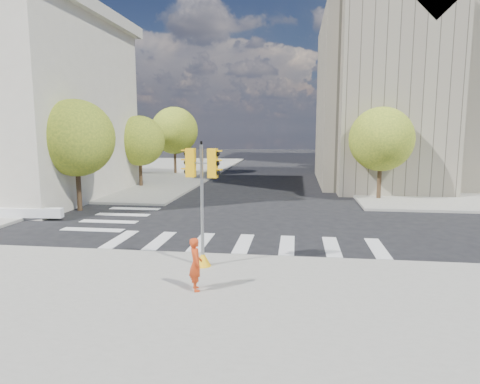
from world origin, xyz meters
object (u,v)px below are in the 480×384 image
object	(u,v)px
lamp_near	(378,131)
planter_wall	(6,212)
lamp_far	(354,130)
traffic_signal	(202,215)
photographer	(196,264)

from	to	relation	value
lamp_near	planter_wall	xyz separation A→B (m)	(-21.00, -13.00, -4.18)
lamp_far	traffic_signal	size ratio (longest dim) A/B	1.93
lamp_far	planter_wall	xyz separation A→B (m)	(-21.00, -27.00, -4.18)
lamp_near	lamp_far	distance (m)	14.00
planter_wall	lamp_far	bearing A→B (deg)	47.04
lamp_near	planter_wall	bearing A→B (deg)	-148.23
lamp_near	photographer	world-z (taller)	lamp_near
photographer	traffic_signal	bearing A→B (deg)	-16.12
photographer	planter_wall	size ratio (longest dim) A/B	0.26
lamp_near	lamp_far	xyz separation A→B (m)	(0.00, 14.00, 0.00)
traffic_signal	photographer	size ratio (longest dim) A/B	2.73
planter_wall	lamp_near	bearing A→B (deg)	26.68
traffic_signal	photographer	bearing A→B (deg)	-74.99
lamp_near	photographer	distance (m)	23.66
photographer	planter_wall	bearing A→B (deg)	31.24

